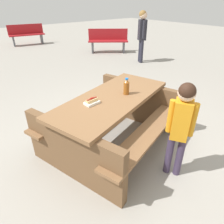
{
  "coord_description": "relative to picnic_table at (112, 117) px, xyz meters",
  "views": [
    {
      "loc": [
        1.51,
        1.83,
        1.88
      ],
      "look_at": [
        0.0,
        0.0,
        0.52
      ],
      "focal_mm": 32.24,
      "sensor_mm": 36.0,
      "label": 1
    }
  ],
  "objects": [
    {
      "name": "ground_plane",
      "position": [
        0.0,
        0.0,
        -0.44
      ],
      "size": [
        30.0,
        30.0,
        0.0
      ],
      "primitive_type": "plane",
      "color": "gray",
      "rests_on": "ground"
    },
    {
      "name": "picnic_table",
      "position": [
        0.0,
        0.0,
        0.0
      ],
      "size": [
        2.11,
        1.83,
        0.75
      ],
      "color": "brown",
      "rests_on": "ground"
    },
    {
      "name": "child_in_coat",
      "position": [
        -0.2,
        0.91,
        0.31
      ],
      "size": [
        0.23,
        0.26,
        1.18
      ],
      "color": "#3F334C",
      "rests_on": "ground"
    },
    {
      "name": "soda_bottle",
      "position": [
        -0.21,
        0.05,
        0.41
      ],
      "size": [
        0.08,
        0.08,
        0.22
      ],
      "color": "brown",
      "rests_on": "picnic_table"
    },
    {
      "name": "bystander_adult",
      "position": [
        -3.47,
        -2.73,
        0.55
      ],
      "size": [
        0.31,
        0.35,
        1.56
      ],
      "color": "#262633",
      "rests_on": "ground"
    },
    {
      "name": "hotdog_tray",
      "position": [
        0.31,
        -0.01,
        0.34
      ],
      "size": [
        0.19,
        0.12,
        0.08
      ],
      "color": "white",
      "rests_on": "picnic_table"
    },
    {
      "name": "park_bench_mid",
      "position": [
        -3.51,
        -4.5,
        0.0
      ],
      "size": [
        1.43,
        1.24,
        0.85
      ],
      "color": "maroon",
      "rests_on": "ground"
    },
    {
      "name": "park_bench_far",
      "position": [
        -1.61,
        -7.98,
        0.0
      ],
      "size": [
        1.55,
        0.67,
        0.85
      ],
      "color": "maroon",
      "rests_on": "ground"
    }
  ]
}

